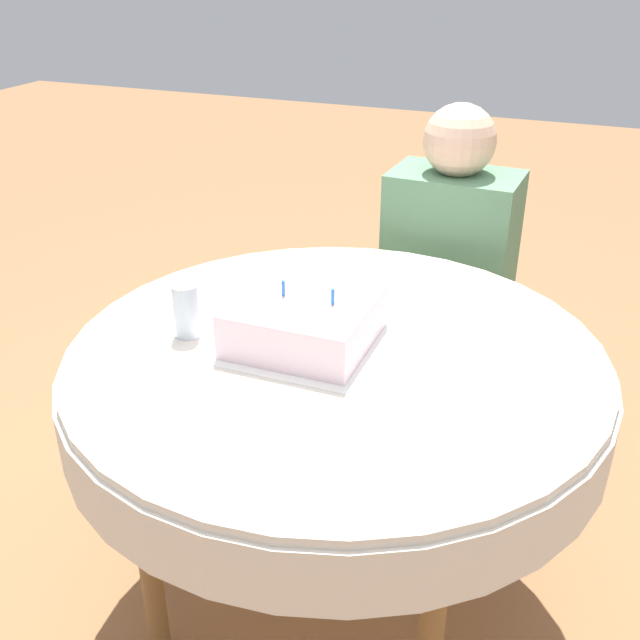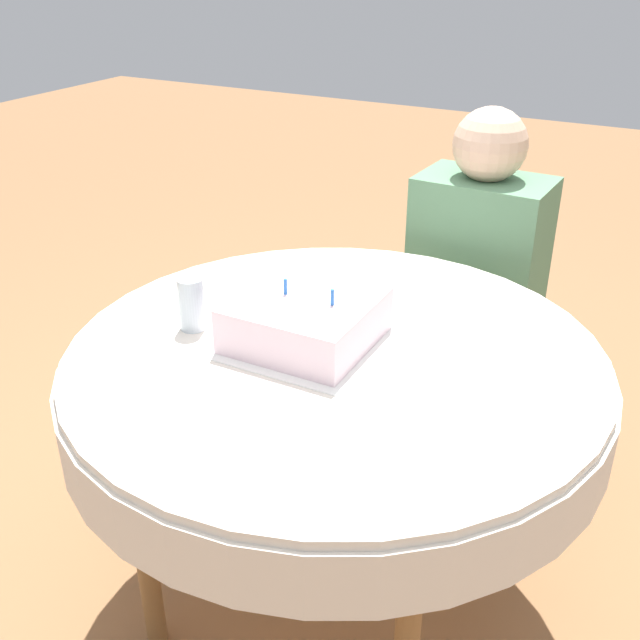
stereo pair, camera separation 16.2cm
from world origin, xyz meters
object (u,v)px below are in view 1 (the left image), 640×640
at_px(chair, 450,307).
at_px(person, 448,255).
at_px(birthday_cake, 304,321).
at_px(drinking_glass, 186,310).

xyz_separation_m(chair, person, (-0.00, -0.09, 0.22)).
bearing_deg(person, chair, 90.00).
height_order(birthday_cake, drinking_glass, birthday_cake).
distance_m(chair, drinking_glass, 1.10).
distance_m(chair, person, 0.24).
xyz_separation_m(chair, birthday_cake, (-0.15, -0.89, 0.35)).
relative_size(person, birthday_cake, 3.91).
relative_size(chair, drinking_glass, 7.00).
height_order(person, birthday_cake, person).
xyz_separation_m(chair, drinking_glass, (-0.41, -0.95, 0.36)).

